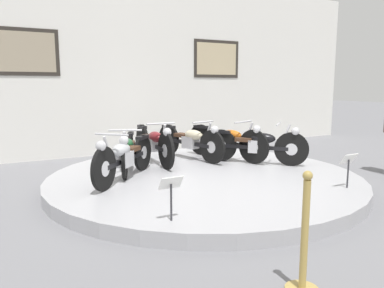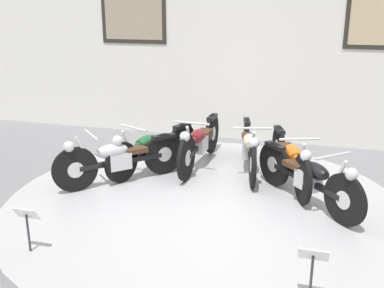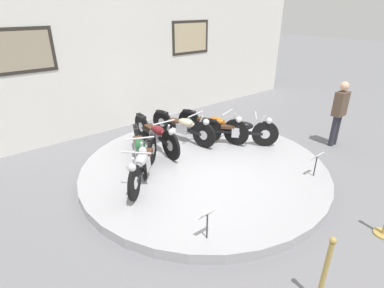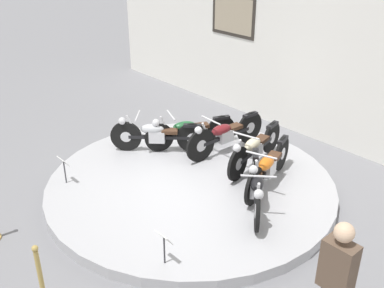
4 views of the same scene
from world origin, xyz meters
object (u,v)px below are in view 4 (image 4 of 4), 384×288
at_px(motorcycle_green, 189,130).
at_px(motorcycle_black, 256,185).
at_px(motorcycle_orange, 268,166).
at_px(info_placard_front_left, 64,165).
at_px(motorcycle_cream, 255,148).
at_px(info_placard_front_centre, 164,241).
at_px(motorcycle_maroon, 225,134).
at_px(motorcycle_silver, 157,134).
at_px(visitor_standing, 336,278).

height_order(motorcycle_green, motorcycle_black, motorcycle_black).
bearing_deg(motorcycle_orange, info_placard_front_left, -133.36).
height_order(motorcycle_cream, info_placard_front_centre, motorcycle_cream).
distance_m(motorcycle_green, motorcycle_maroon, 0.76).
bearing_deg(motorcycle_black, motorcycle_cream, 132.21).
xyz_separation_m(motorcycle_maroon, motorcycle_orange, (1.44, -0.39, -0.01)).
height_order(motorcycle_orange, motorcycle_black, motorcycle_orange).
bearing_deg(info_placard_front_left, motorcycle_orange, 46.64).
height_order(motorcycle_silver, info_placard_front_left, motorcycle_silver).
height_order(info_placard_front_left, visitor_standing, visitor_standing).
relative_size(motorcycle_silver, info_placard_front_centre, 2.84).
relative_size(motorcycle_green, motorcycle_orange, 0.95).
xyz_separation_m(motorcycle_silver, motorcycle_cream, (1.72, 1.01, 0.01)).
height_order(motorcycle_maroon, motorcycle_black, motorcycle_maroon).
distance_m(motorcycle_black, info_placard_front_left, 3.39).
bearing_deg(motorcycle_black, info_placard_front_left, -144.00).
xyz_separation_m(motorcycle_black, info_placard_front_centre, (0.11, -1.99, -0.01)).
bearing_deg(visitor_standing, motorcycle_maroon, 149.87).
height_order(motorcycle_maroon, visitor_standing, visitor_standing).
relative_size(motorcycle_silver, motorcycle_maroon, 0.72).
relative_size(motorcycle_maroon, motorcycle_cream, 1.04).
relative_size(motorcycle_silver, motorcycle_orange, 0.76).
bearing_deg(motorcycle_cream, visitor_standing, -36.04).
height_order(motorcycle_silver, motorcycle_cream, motorcycle_cream).
bearing_deg(info_placard_front_left, info_placard_front_centre, 0.00).
distance_m(motorcycle_maroon, visitor_standing, 4.56).
relative_size(motorcycle_cream, motorcycle_black, 1.31).
xyz_separation_m(motorcycle_green, info_placard_front_left, (-0.38, -2.61, -0.00)).
distance_m(motorcycle_green, motorcycle_orange, 2.09).
relative_size(motorcycle_green, info_placard_front_centre, 3.55).
distance_m(motorcycle_maroon, info_placard_front_left, 3.17).
bearing_deg(motorcycle_maroon, motorcycle_black, -30.54).
xyz_separation_m(motorcycle_orange, info_placard_front_left, (-2.47, -2.62, -0.03)).
distance_m(motorcycle_orange, motorcycle_black, 0.68).
bearing_deg(motorcycle_maroon, motorcycle_cream, -0.06).
height_order(motorcycle_black, visitor_standing, visitor_standing).
distance_m(motorcycle_maroon, info_placard_front_centre, 3.51).
bearing_deg(info_placard_front_left, motorcycle_maroon, 71.03).
bearing_deg(motorcycle_maroon, info_placard_front_left, -108.97).
bearing_deg(motorcycle_green, motorcycle_cream, 14.97).
bearing_deg(motorcycle_maroon, visitor_standing, -30.13).
bearing_deg(info_placard_front_centre, visitor_standing, 18.83).
bearing_deg(motorcycle_silver, info_placard_front_left, -93.11).
distance_m(motorcycle_silver, motorcycle_maroon, 1.37).
distance_m(motorcycle_silver, motorcycle_green, 0.68).
bearing_deg(motorcycle_maroon, motorcycle_orange, -15.03).
xyz_separation_m(motorcycle_silver, motorcycle_green, (0.27, 0.62, -0.01)).
height_order(motorcycle_cream, motorcycle_black, motorcycle_cream).
bearing_deg(motorcycle_green, info_placard_front_left, -98.21).
distance_m(motorcycle_orange, info_placard_front_centre, 2.64).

